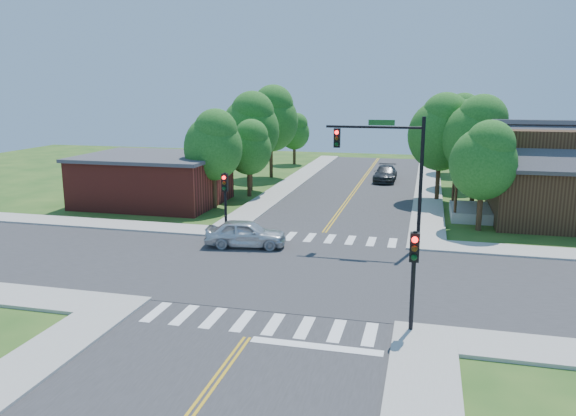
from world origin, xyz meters
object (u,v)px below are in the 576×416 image
(car_silver, at_px, (246,234))
(car_dgrey, at_px, (385,174))
(house_ne, at_px, (574,172))
(signal_pole_nw, at_px, (225,192))
(signal_pole_se, at_px, (414,263))
(signal_mast_ne, at_px, (390,160))

(car_silver, height_order, car_dgrey, car_silver)
(car_silver, distance_m, car_dgrey, 24.73)
(house_ne, bearing_deg, car_dgrey, 134.26)
(signal_pole_nw, bearing_deg, house_ne, 22.69)
(signal_pole_nw, distance_m, car_silver, 3.42)
(signal_pole_se, height_order, signal_pole_nw, same)
(signal_mast_ne, bearing_deg, signal_pole_nw, -179.93)
(car_dgrey, bearing_deg, car_silver, -103.31)
(car_silver, bearing_deg, signal_pole_nw, 34.83)
(signal_pole_nw, bearing_deg, signal_pole_se, -45.00)
(signal_pole_se, distance_m, car_silver, 13.14)
(signal_pole_nw, height_order, car_silver, signal_pole_nw)
(house_ne, relative_size, car_dgrey, 2.63)
(signal_pole_se, xyz_separation_m, signal_pole_nw, (-11.20, 11.20, 0.00))
(signal_mast_ne, relative_size, signal_pole_nw, 1.89)
(signal_pole_se, bearing_deg, car_silver, 135.42)
(signal_mast_ne, bearing_deg, car_dgrey, 94.63)
(signal_mast_ne, distance_m, house_ne, 14.23)
(signal_mast_ne, distance_m, car_silver, 8.86)
(signal_pole_nw, bearing_deg, car_dgrey, 70.61)
(signal_mast_ne, distance_m, car_dgrey, 22.41)
(house_ne, relative_size, car_silver, 2.80)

